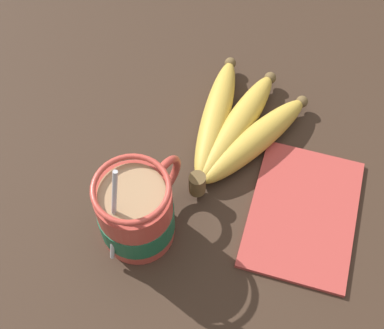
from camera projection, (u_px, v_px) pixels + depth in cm
name	position (u px, v px, depth cm)	size (l,w,h in cm)	color
table	(180.00, 200.00, 65.67)	(116.97, 116.97, 2.90)	#332319
coffee_mug	(137.00, 212.00, 57.93)	(12.81, 8.39, 15.46)	#B23D33
banana_bunch	(236.00, 128.00, 67.46)	(21.29, 14.66, 4.08)	brown
napkin	(303.00, 213.00, 62.76)	(20.47, 17.22, 0.60)	#A33833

